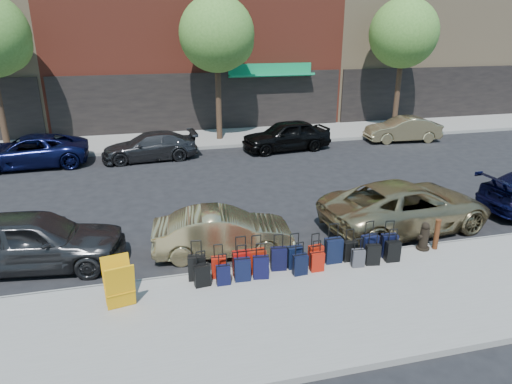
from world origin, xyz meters
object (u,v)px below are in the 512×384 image
object	(u,v)px
tree_center	(220,36)
car_far_3	(403,129)
car_near_0	(34,240)
tree_right	(406,35)
bollard	(437,234)
car_near_2	(407,206)
car_far_1	(150,146)
car_far_2	(286,135)
car_far_0	(29,151)
display_rack	(119,284)
car_near_1	(223,232)
suitcase_front_5	(295,257)
fire_hydrant	(424,237)

from	to	relation	value
tree_center	car_far_3	xyz separation A→B (m)	(9.46, -2.40, -4.76)
car_near_0	tree_center	bearing A→B (deg)	-22.19
tree_right	bollard	xyz separation A→B (m)	(-7.09, -14.26, -4.82)
car_near_2	car_far_1	bearing A→B (deg)	30.43
tree_center	car_near_0	world-z (taller)	tree_center
bollard	car_far_2	xyz separation A→B (m)	(-0.62, 11.61, 0.16)
tree_right	car_far_1	distance (m)	15.42
bollard	car_far_2	size ratio (longest dim) A/B	0.19
bollard	car_far_0	distance (m)	17.10
car_near_0	car_far_2	xyz separation A→B (m)	(9.86, 9.75, -0.01)
bollard	display_rack	world-z (taller)	display_rack
tree_right	car_far_2	size ratio (longest dim) A/B	1.64
tree_right	car_near_2	bearing A→B (deg)	-119.11
bollard	car_far_3	world-z (taller)	car_far_3
car_near_1	car_far_1	size ratio (longest dim) A/B	0.87
bollard	car_far_1	distance (m)	13.63
car_far_1	display_rack	bearing A→B (deg)	-8.42
tree_center	suitcase_front_5	xyz separation A→B (m)	(-0.67, -14.31, -4.97)
fire_hydrant	display_rack	xyz separation A→B (m)	(-7.99, -0.76, 0.17)
fire_hydrant	car_near_1	size ratio (longest dim) A/B	0.21
car_near_1	car_far_2	distance (m)	11.34
display_rack	car_far_2	bearing A→B (deg)	46.45
display_rack	car_near_0	size ratio (longest dim) A/B	0.24
tree_right	car_far_0	world-z (taller)	tree_right
suitcase_front_5	bollard	size ratio (longest dim) A/B	1.08
car_near_0	car_far_1	bearing A→B (deg)	-10.69
bollard	car_near_2	distance (m)	1.71
car_far_3	bollard	bearing A→B (deg)	-21.65
car_far_2	car_far_3	world-z (taller)	car_far_2
car_far_0	display_rack	bearing A→B (deg)	16.39
suitcase_front_5	car_near_1	xyz separation A→B (m)	(-1.57, 1.50, 0.19)
fire_hydrant	car_near_1	distance (m)	5.50
tree_center	bollard	distance (m)	15.44
tree_center	car_near_2	size ratio (longest dim) A/B	1.36
car_near_2	suitcase_front_5	bearing A→B (deg)	106.06
bollard	car_near_1	size ratio (longest dim) A/B	0.23
car_near_2	car_far_1	xyz separation A→B (m)	(-7.41, 9.80, -0.11)
suitcase_front_5	fire_hydrant	distance (m)	3.75
car_far_1	car_far_0	bearing A→B (deg)	-95.12
tree_right	fire_hydrant	bearing A→B (deg)	-117.60
tree_center	fire_hydrant	distance (m)	15.33
tree_center	car_far_2	bearing A→B (deg)	-43.55
car_near_0	car_far_1	xyz separation A→B (m)	(3.17, 9.65, -0.13)
car_near_1	tree_center	bearing A→B (deg)	-4.72
display_rack	car_far_2	world-z (taller)	car_far_2
fire_hydrant	car_far_3	xyz separation A→B (m)	(6.39, 11.80, 0.14)
tree_center	tree_right	bearing A→B (deg)	0.00
tree_right	car_far_3	size ratio (longest dim) A/B	1.83
tree_right	car_near_2	size ratio (longest dim) A/B	1.36
car_near_1	bollard	bearing A→B (deg)	-99.23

